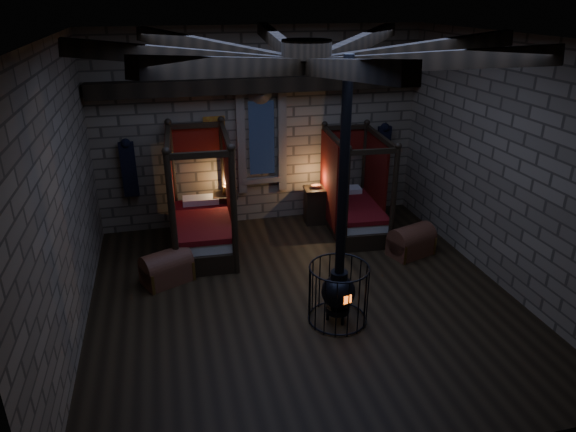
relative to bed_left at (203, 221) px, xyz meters
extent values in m
cube|color=black|center=(1.44, -2.33, -0.58)|extent=(7.00, 7.00, 0.01)
cube|color=#847054|center=(1.44, 1.17, 1.52)|extent=(7.00, 0.02, 4.20)
cube|color=#847054|center=(1.44, -5.83, 1.52)|extent=(7.00, 0.02, 4.20)
cube|color=#847054|center=(-2.06, -2.33, 1.52)|extent=(0.02, 7.00, 4.20)
cube|color=#847054|center=(4.94, -2.33, 1.52)|extent=(0.02, 7.00, 4.20)
cube|color=black|center=(1.44, -2.33, 3.62)|extent=(7.00, 7.00, 0.01)
cube|color=black|center=(1.44, 0.99, 2.47)|extent=(6.86, 0.35, 0.30)
cylinder|color=black|center=(1.44, -2.33, 3.47)|extent=(0.70, 0.70, 0.25)
cube|color=black|center=(1.44, 1.12, 1.32)|extent=(0.55, 0.04, 1.60)
cube|color=maroon|center=(0.44, 1.13, 1.52)|extent=(0.45, 0.03, 0.65)
cube|color=black|center=(-1.36, 1.01, 0.87)|extent=(0.30, 0.10, 1.15)
cube|color=black|center=(4.24, 1.01, 0.87)|extent=(0.30, 0.10, 1.15)
cube|color=black|center=(0.00, -0.09, -0.39)|extent=(1.25, 2.26, 0.38)
cube|color=beige|center=(0.00, -0.09, -0.09)|extent=(1.11, 2.09, 0.23)
cube|color=maroon|center=(0.00, -0.09, 0.06)|extent=(1.18, 2.13, 0.11)
cube|color=beige|center=(0.03, 0.72, 0.17)|extent=(0.76, 0.40, 0.15)
cube|color=#610F08|center=(0.04, 1.01, 1.39)|extent=(1.17, 0.10, 0.59)
cylinder|color=black|center=(-0.58, -1.13, 0.59)|extent=(0.12, 0.12, 2.34)
cylinder|color=black|center=(-0.49, 1.00, 0.59)|extent=(0.12, 0.12, 2.34)
cylinder|color=black|center=(0.48, -1.18, 0.59)|extent=(0.12, 0.12, 2.34)
cylinder|color=black|center=(0.57, 0.95, 0.59)|extent=(0.12, 0.12, 2.34)
cube|color=#610F08|center=(-0.55, 0.25, 0.65)|extent=(0.13, 1.60, 2.08)
cube|color=#610F08|center=(0.57, 0.21, 0.65)|extent=(0.13, 1.60, 2.08)
cube|color=black|center=(3.23, 0.03, -0.41)|extent=(1.19, 2.07, 0.35)
cube|color=beige|center=(3.23, 0.03, -0.14)|extent=(1.06, 1.91, 0.21)
cube|color=maroon|center=(3.23, 0.03, 0.00)|extent=(1.12, 1.95, 0.10)
cube|color=beige|center=(3.29, 0.75, 0.09)|extent=(0.70, 0.39, 0.13)
cube|color=#610F08|center=(3.31, 1.01, 1.20)|extent=(1.06, 0.13, 0.53)
cylinder|color=black|center=(2.68, -0.89, 0.48)|extent=(0.11, 0.11, 2.11)
cylinder|color=black|center=(2.83, 1.02, 0.48)|extent=(0.11, 0.11, 2.11)
cylinder|color=black|center=(3.64, -0.97, 0.48)|extent=(0.11, 0.11, 2.11)
cylinder|color=black|center=(3.78, 0.95, 0.48)|extent=(0.11, 0.11, 2.11)
cube|color=#610F08|center=(2.75, 0.35, 0.52)|extent=(0.17, 1.44, 1.87)
cube|color=#610F08|center=(3.76, 0.27, 0.52)|extent=(0.17, 1.44, 1.87)
cube|color=brown|center=(-0.77, -1.21, -0.40)|extent=(0.98, 0.82, 0.35)
cylinder|color=brown|center=(-0.77, -1.21, -0.23)|extent=(0.98, 0.82, 0.52)
cube|color=#A37932|center=(-1.12, -1.37, -0.40)|extent=(0.27, 0.51, 0.37)
cube|color=#A37932|center=(-0.41, -1.05, -0.40)|extent=(0.27, 0.51, 0.37)
cube|color=brown|center=(3.94, -1.28, -0.40)|extent=(0.97, 0.76, 0.35)
cylinder|color=brown|center=(3.94, -1.28, -0.22)|extent=(0.97, 0.76, 0.52)
cube|color=#A37932|center=(3.56, -1.40, -0.40)|extent=(0.22, 0.53, 0.38)
cube|color=#A37932|center=(4.31, -1.16, -0.40)|extent=(0.22, 0.53, 0.38)
cube|color=black|center=(0.56, 0.77, -0.19)|extent=(0.53, 0.51, 0.78)
cube|color=black|center=(0.56, 0.77, 0.23)|extent=(0.58, 0.56, 0.04)
cylinder|color=#A37932|center=(0.56, 0.77, 0.34)|extent=(0.11, 0.11, 0.18)
cube|color=black|center=(2.55, 0.68, -0.19)|extent=(0.50, 0.48, 0.77)
cube|color=black|center=(2.55, 0.68, 0.22)|extent=(0.55, 0.53, 0.04)
cube|color=brown|center=(2.55, 0.68, 0.28)|extent=(0.21, 0.16, 0.06)
cylinder|color=black|center=(1.80, -3.06, -0.37)|extent=(0.38, 0.38, 0.09)
sphere|color=black|center=(1.80, -3.06, -0.06)|extent=(0.53, 0.53, 0.53)
cylinder|color=black|center=(1.80, -3.06, 0.22)|extent=(0.26, 0.26, 0.13)
cube|color=#FF5914|center=(1.87, -3.31, -0.06)|extent=(0.13, 0.05, 0.13)
cylinder|color=black|center=(1.80, -3.06, 1.87)|extent=(0.14, 0.14, 3.20)
torus|color=black|center=(1.80, -3.06, -0.54)|extent=(0.94, 0.94, 0.03)
torus|color=black|center=(1.80, -3.06, 0.37)|extent=(0.94, 0.94, 0.03)
camera|label=1|loc=(-0.58, -9.49, 4.17)|focal=32.00mm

